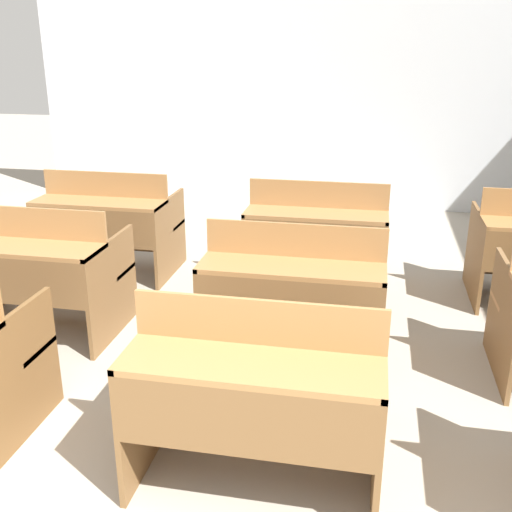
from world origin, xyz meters
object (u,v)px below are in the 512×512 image
(bench_second_left, at_px, (35,270))
(bench_third_left, at_px, (109,222))
(bench_front_center, at_px, (258,389))
(bench_second_center, at_px, (294,291))
(bench_third_center, at_px, (317,235))

(bench_second_left, relative_size, bench_third_left, 1.00)
(bench_front_center, height_order, bench_third_left, same)
(bench_second_center, distance_m, bench_third_left, 2.20)
(bench_second_left, bearing_deg, bench_front_center, -33.40)
(bench_second_left, xyz_separation_m, bench_second_center, (1.84, -0.03, 0.00))
(bench_front_center, height_order, bench_third_center, same)
(bench_second_left, bearing_deg, bench_third_center, 32.54)
(bench_third_left, bearing_deg, bench_second_center, -33.95)
(bench_third_left, xyz_separation_m, bench_third_center, (1.85, -0.01, 0.00))
(bench_second_left, height_order, bench_second_center, same)
(bench_second_center, height_order, bench_third_left, same)
(bench_front_center, relative_size, bench_third_left, 1.00)
(bench_third_center, bearing_deg, bench_third_left, 179.65)
(bench_front_center, xyz_separation_m, bench_second_left, (-1.83, 1.21, 0.00))
(bench_front_center, bearing_deg, bench_third_left, 127.07)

